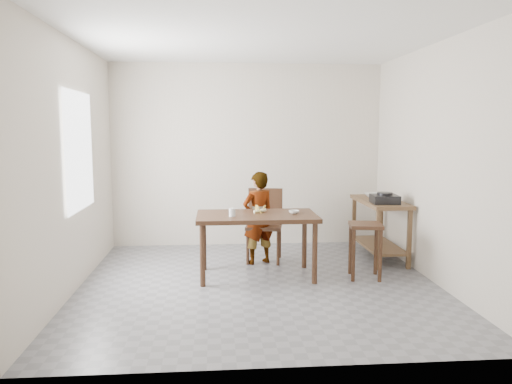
{
  "coord_description": "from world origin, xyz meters",
  "views": [
    {
      "loc": [
        -0.48,
        -5.44,
        1.74
      ],
      "look_at": [
        0.0,
        0.4,
        1.0
      ],
      "focal_mm": 35.0,
      "sensor_mm": 36.0,
      "label": 1
    }
  ],
  "objects": [
    {
      "name": "serving_bowl",
      "position": [
        1.71,
        1.25,
        0.83
      ],
      "size": [
        0.28,
        0.28,
        0.06
      ],
      "primitive_type": "imported",
      "rotation": [
        0.0,
        0.0,
        0.23
      ],
      "color": "silver",
      "rests_on": "prep_counter"
    },
    {
      "name": "dining_table",
      "position": [
        0.0,
        0.3,
        0.38
      ],
      "size": [
        1.4,
        0.8,
        0.75
      ],
      "primitive_type": null,
      "color": "#392215",
      "rests_on": "floor"
    },
    {
      "name": "prep_counter",
      "position": [
        1.72,
        1.0,
        0.4
      ],
      "size": [
        0.5,
        1.2,
        0.8
      ],
      "primitive_type": null,
      "color": "brown",
      "rests_on": "floor"
    },
    {
      "name": "wall_left",
      "position": [
        -2.02,
        0.0,
        1.35
      ],
      "size": [
        0.04,
        4.0,
        2.7
      ],
      "primitive_type": "cube",
      "color": "beige",
      "rests_on": "ground"
    },
    {
      "name": "wall_back",
      "position": [
        0.0,
        2.02,
        1.35
      ],
      "size": [
        4.0,
        0.04,
        2.7
      ],
      "primitive_type": "cube",
      "color": "beige",
      "rests_on": "ground"
    },
    {
      "name": "floor",
      "position": [
        0.0,
        0.0,
        -0.02
      ],
      "size": [
        4.0,
        4.0,
        0.04
      ],
      "primitive_type": "cube",
      "color": "slate",
      "rests_on": "ground"
    },
    {
      "name": "small_bowl",
      "position": [
        0.44,
        0.31,
        0.77
      ],
      "size": [
        0.12,
        0.12,
        0.04
      ],
      "primitive_type": "imported",
      "rotation": [
        0.0,
        0.0,
        -0.0
      ],
      "color": "silver",
      "rests_on": "dining_table"
    },
    {
      "name": "stool",
      "position": [
        1.26,
        0.14,
        0.32
      ],
      "size": [
        0.42,
        0.42,
        0.65
      ],
      "primitive_type": null,
      "rotation": [
        0.0,
        0.0,
        -0.15
      ],
      "color": "#392215",
      "rests_on": "floor"
    },
    {
      "name": "child",
      "position": [
        0.07,
        0.89,
        0.6
      ],
      "size": [
        0.52,
        0.45,
        1.2
      ],
      "primitive_type": "imported",
      "rotation": [
        0.0,
        0.0,
        3.57
      ],
      "color": "white",
      "rests_on": "floor"
    },
    {
      "name": "gas_burner",
      "position": [
        1.67,
        0.7,
        0.85
      ],
      "size": [
        0.34,
        0.34,
        0.11
      ],
      "primitive_type": "cube",
      "rotation": [
        0.0,
        0.0,
        -0.06
      ],
      "color": "black",
      "rests_on": "prep_counter"
    },
    {
      "name": "banana",
      "position": [
        0.05,
        0.39,
        0.78
      ],
      "size": [
        0.21,
        0.18,
        0.06
      ],
      "primitive_type": null,
      "rotation": [
        0.0,
        0.0,
        0.38
      ],
      "color": "#FCE444",
      "rests_on": "dining_table"
    },
    {
      "name": "wall_right",
      "position": [
        2.02,
        0.0,
        1.35
      ],
      "size": [
        0.04,
        4.0,
        2.7
      ],
      "primitive_type": "cube",
      "color": "beige",
      "rests_on": "ground"
    },
    {
      "name": "wall_front",
      "position": [
        0.0,
        -2.02,
        1.35
      ],
      "size": [
        4.0,
        0.04,
        2.7
      ],
      "primitive_type": "cube",
      "color": "beige",
      "rests_on": "ground"
    },
    {
      "name": "window_pane",
      "position": [
        -1.97,
        0.2,
        1.5
      ],
      "size": [
        0.02,
        1.1,
        1.3
      ],
      "primitive_type": "cube",
      "color": "white",
      "rests_on": "wall_left"
    },
    {
      "name": "ceiling",
      "position": [
        0.0,
        0.0,
        2.72
      ],
      "size": [
        4.0,
        4.0,
        0.04
      ],
      "primitive_type": "cube",
      "color": "white",
      "rests_on": "wall_back"
    },
    {
      "name": "dining_chair",
      "position": [
        0.16,
        0.99,
        0.47
      ],
      "size": [
        0.53,
        0.53,
        0.95
      ],
      "primitive_type": null,
      "rotation": [
        0.0,
        0.0,
        -0.18
      ],
      "color": "#392215",
      "rests_on": "floor"
    },
    {
      "name": "glass_tumbler",
      "position": [
        -0.29,
        0.18,
        0.8
      ],
      "size": [
        0.09,
        0.09,
        0.09
      ],
      "primitive_type": "cylinder",
      "rotation": [
        0.0,
        0.0,
        -0.16
      ],
      "color": "silver",
      "rests_on": "dining_table"
    }
  ]
}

